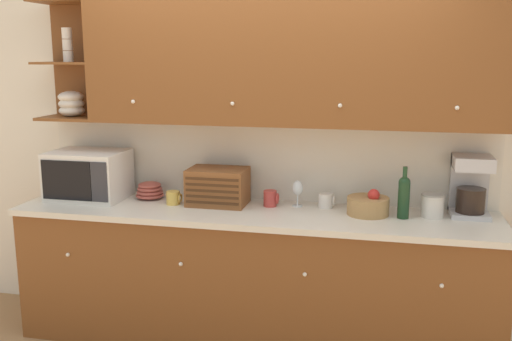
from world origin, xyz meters
TOP-DOWN VIEW (x-y plane):
  - ground_plane at (0.00, 0.00)m, footprint 24.00×24.00m
  - wall_back at (0.00, 0.03)m, footprint 5.54×0.06m
  - counter_unit at (0.00, -0.32)m, footprint 3.16×0.66m
  - backsplash_panel at (0.00, -0.01)m, footprint 3.14×0.01m
  - upper_cabinets at (0.16, -0.16)m, footprint 3.14×0.34m
  - microwave at (-1.20, -0.26)m, footprint 0.52×0.40m
  - bowl_stack_on_counter at (-0.78, -0.17)m, footprint 0.20×0.20m
  - mug at (-0.56, -0.29)m, footprint 0.10×0.09m
  - bread_box at (-0.27, -0.22)m, footprint 0.39×0.28m
  - mug_blue_second at (0.09, -0.19)m, footprint 0.10×0.09m
  - wine_glass at (0.27, -0.15)m, footprint 0.07×0.07m
  - mug_patterned_third at (0.46, -0.14)m, footprint 0.11×0.10m
  - fruit_basket at (0.74, -0.25)m, footprint 0.27×0.27m
  - wine_bottle at (0.96, -0.29)m, footprint 0.07×0.07m
  - storage_canister at (1.14, -0.22)m, footprint 0.15×0.15m
  - coffee_maker at (1.37, -0.12)m, footprint 0.24×0.24m

SIDE VIEW (x-z plane):
  - ground_plane at x=0.00m, z-range 0.00..0.00m
  - counter_unit at x=0.00m, z-range 0.00..0.93m
  - mug at x=-0.56m, z-range 0.92..1.02m
  - mug_patterned_third at x=0.46m, z-range 0.92..1.02m
  - mug_blue_second at x=0.09m, z-range 0.92..1.03m
  - bowl_stack_on_counter at x=-0.78m, z-range 0.92..1.04m
  - fruit_basket at x=0.74m, z-range 0.90..1.07m
  - storage_canister at x=1.14m, z-range 0.93..1.07m
  - wine_glass at x=0.27m, z-range 0.96..1.13m
  - bread_box at x=-0.27m, z-range 0.92..1.17m
  - wine_bottle at x=0.96m, z-range 0.91..1.24m
  - microwave at x=-1.20m, z-range 0.92..1.26m
  - coffee_maker at x=1.37m, z-range 0.93..1.31m
  - backsplash_panel at x=0.00m, z-range 0.92..1.47m
  - wall_back at x=0.00m, z-range 0.00..2.60m
  - upper_cabinets at x=0.16m, z-range 1.47..2.29m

